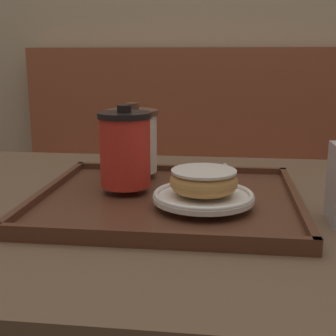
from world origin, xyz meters
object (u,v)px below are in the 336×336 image
object	(u,v)px
coffee_cup_front	(125,149)
donut_chocolate_glazed	(204,181)
coffee_cup_rear	(133,140)
spoon	(231,177)

from	to	relation	value
coffee_cup_front	donut_chocolate_glazed	world-z (taller)	coffee_cup_front
coffee_cup_front	coffee_cup_rear	size ratio (longest dim) A/B	1.05
coffee_cup_rear	donut_chocolate_glazed	xyz separation A→B (m)	(0.15, -0.18, -0.03)
coffee_cup_rear	coffee_cup_front	bearing A→B (deg)	-85.68
coffee_cup_rear	spoon	distance (m)	0.21
coffee_cup_rear	donut_chocolate_glazed	size ratio (longest dim) A/B	1.25
coffee_cup_front	donut_chocolate_glazed	xyz separation A→B (m)	(0.14, -0.07, -0.03)
coffee_cup_rear	spoon	xyz separation A→B (m)	(0.19, -0.05, -0.06)
spoon	coffee_cup_rear	bearing A→B (deg)	-108.46
coffee_cup_front	spoon	distance (m)	0.21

